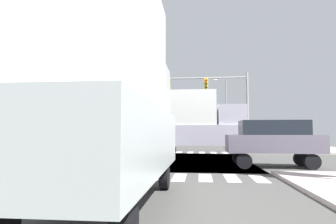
# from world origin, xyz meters

# --- Properties ---
(ground) EXTENTS (90.00, 90.00, 0.05)m
(ground) POSITION_xyz_m (0.00, 0.00, -0.03)
(ground) COLOR #42423F
(sidewalk_corner_ne) EXTENTS (12.00, 12.00, 0.14)m
(sidewalk_corner_ne) POSITION_xyz_m (13.00, 12.00, 0.07)
(sidewalk_corner_ne) COLOR #B2ADA3
(sidewalk_corner_ne) RESTS_ON ground
(sidewalk_corner_nw) EXTENTS (12.00, 12.00, 0.14)m
(sidewalk_corner_nw) POSITION_xyz_m (-13.00, 12.00, 0.07)
(sidewalk_corner_nw) COLOR #AFB1A5
(sidewalk_corner_nw) RESTS_ON ground
(crosswalk_near) EXTENTS (13.50, 2.00, 0.01)m
(crosswalk_near) POSITION_xyz_m (-0.25, -7.30, 0.00)
(crosswalk_near) COLOR white
(crosswalk_near) RESTS_ON ground
(crosswalk_far) EXTENTS (13.50, 2.00, 0.01)m
(crosswalk_far) POSITION_xyz_m (-0.25, 7.30, 0.00)
(crosswalk_far) COLOR white
(crosswalk_far) RESTS_ON ground
(traffic_signal_mast) EXTENTS (7.92, 0.55, 6.94)m
(traffic_signal_mast) POSITION_xyz_m (5.19, 7.13, 5.17)
(traffic_signal_mast) COLOR gray
(traffic_signal_mast) RESTS_ON ground
(street_lamp) EXTENTS (1.78, 0.32, 9.03)m
(street_lamp) POSITION_xyz_m (7.44, 21.42, 5.32)
(street_lamp) COLOR gray
(street_lamp) RESTS_ON ground
(box_truck_nearside_1) EXTENTS (2.40, 7.20, 4.85)m
(box_truck_nearside_1) POSITION_xyz_m (2.00, -12.47, 2.56)
(box_truck_nearside_1) COLOR black
(box_truck_nearside_1) RESTS_ON ground
(suv_crossing_2) EXTENTS (4.60, 1.96, 2.34)m
(suv_crossing_2) POSITION_xyz_m (7.73, -3.50, 1.39)
(suv_crossing_2) COLOR black
(suv_crossing_2) RESTS_ON ground
(pickup_queued_1) EXTENTS (2.00, 5.10, 2.35)m
(pickup_queued_1) POSITION_xyz_m (-2.00, 30.53, 1.29)
(pickup_queued_1) COLOR black
(pickup_queued_1) RESTS_ON ground
(suv_leading_3) EXTENTS (1.96, 4.60, 2.34)m
(suv_leading_3) POSITION_xyz_m (-5.00, 26.70, 1.39)
(suv_leading_3) COLOR black
(suv_leading_3) RESTS_ON ground
(box_truck_middle_2) EXTENTS (7.20, 2.40, 4.85)m
(box_truck_middle_2) POSITION_xyz_m (4.04, 3.50, 2.56)
(box_truck_middle_2) COLOR black
(box_truck_middle_2) RESTS_ON ground
(suv_outer_5) EXTENTS (1.96, 4.60, 2.34)m
(suv_outer_5) POSITION_xyz_m (-5.00, 33.96, 1.39)
(suv_outer_5) COLOR black
(suv_outer_5) RESTS_ON ground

